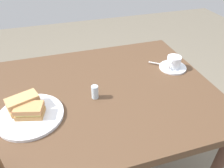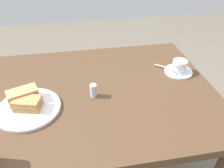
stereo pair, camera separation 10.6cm
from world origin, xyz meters
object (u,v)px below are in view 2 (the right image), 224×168
at_px(sandwich_back, 23,96).
at_px(coffee_saucer, 178,72).
at_px(spoon, 166,67).
at_px(salt_shaker, 93,91).
at_px(sandwich_front, 28,104).
at_px(dining_table, 97,102).
at_px(coffee_cup, 179,66).
at_px(sandwich_plate, 29,109).

relative_size(sandwich_back, coffee_saucer, 0.96).
bearing_deg(spoon, salt_shaker, -157.93).
distance_m(sandwich_front, salt_shaker, 0.29).
bearing_deg(sandwich_back, dining_table, 7.47).
relative_size(coffee_cup, spoon, 1.10).
xyz_separation_m(sandwich_plate, coffee_cup, (0.77, 0.17, 0.04)).
relative_size(sandwich_front, sandwich_back, 0.87).
relative_size(sandwich_plate, salt_shaker, 4.23).
distance_m(coffee_saucer, coffee_cup, 0.04).
bearing_deg(sandwich_front, dining_table, 17.44).
relative_size(coffee_saucer, spoon, 1.76).
bearing_deg(dining_table, salt_shaker, -113.62).
height_order(sandwich_back, spoon, sandwich_back).
bearing_deg(spoon, coffee_cup, -39.38).
bearing_deg(sandwich_back, coffee_cup, 8.82).
height_order(coffee_saucer, salt_shaker, salt_shaker).
distance_m(sandwich_plate, sandwich_back, 0.06).
height_order(dining_table, spoon, spoon).
height_order(sandwich_plate, sandwich_front, sandwich_front).
height_order(dining_table, sandwich_front, sandwich_front).
relative_size(sandwich_front, coffee_cup, 1.35).
bearing_deg(coffee_saucer, sandwich_back, -171.11).
xyz_separation_m(spoon, salt_shaker, (-0.42, -0.17, 0.02)).
xyz_separation_m(coffee_saucer, spoon, (-0.06, 0.05, 0.01)).
height_order(sandwich_back, coffee_cup, sandwich_back).
height_order(sandwich_back, salt_shaker, sandwich_back).
height_order(sandwich_front, salt_shaker, same).
distance_m(dining_table, sandwich_back, 0.36).
bearing_deg(sandwich_front, coffee_cup, 12.92).
bearing_deg(salt_shaker, sandwich_back, 179.61).
bearing_deg(salt_shaker, sandwich_plate, -171.10).
height_order(sandwich_plate, salt_shaker, salt_shaker).
height_order(coffee_saucer, spoon, spoon).
xyz_separation_m(sandwich_plate, coffee_saucer, (0.77, 0.17, -0.00)).
xyz_separation_m(sandwich_plate, spoon, (0.71, 0.22, 0.01)).
xyz_separation_m(sandwich_front, salt_shaker, (0.29, 0.05, -0.01)).
distance_m(sandwich_front, coffee_saucer, 0.79).
distance_m(sandwich_plate, sandwich_front, 0.03).
bearing_deg(salt_shaker, coffee_saucer, 14.71).
xyz_separation_m(coffee_saucer, salt_shaker, (-0.48, -0.13, 0.03)).
xyz_separation_m(dining_table, coffee_saucer, (0.46, 0.08, 0.08)).
distance_m(dining_table, sandwich_plate, 0.33).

